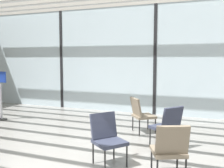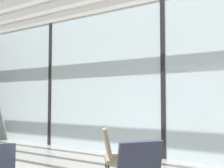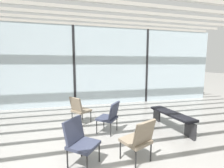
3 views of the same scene
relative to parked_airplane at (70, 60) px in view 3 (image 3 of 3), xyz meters
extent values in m
cube|color=silver|center=(0.38, -6.02, -0.46)|extent=(14.00, 0.08, 3.55)
cube|color=black|center=(0.38, -6.02, -0.46)|extent=(0.10, 0.12, 3.55)
cube|color=black|center=(3.88, -6.02, -0.46)|extent=(0.10, 0.12, 3.55)
cube|color=#B7B2A8|center=(0.38, -8.00, 1.37)|extent=(13.72, 0.12, 0.10)
cube|color=#B7B2A8|center=(0.38, -7.34, 1.37)|extent=(13.72, 0.12, 0.10)
cube|color=#B7B2A8|center=(0.38, -6.68, 1.37)|extent=(13.72, 0.12, 0.10)
cube|color=#B7B2A8|center=(0.38, -6.02, 1.37)|extent=(13.72, 0.12, 0.10)
ellipsoid|color=silver|center=(0.32, 0.00, 0.00)|extent=(11.14, 4.47, 4.47)
sphere|color=gray|center=(-4.80, 0.00, 0.00)|extent=(2.46, 2.46, 2.46)
sphere|color=black|center=(-2.74, -2.05, 0.33)|extent=(0.28, 0.28, 0.28)
sphere|color=black|center=(-1.84, -2.05, 0.33)|extent=(0.28, 0.28, 0.28)
sphere|color=black|center=(-0.94, -2.05, 0.33)|extent=(0.28, 0.28, 0.28)
sphere|color=black|center=(-0.04, -2.05, 0.33)|extent=(0.28, 0.28, 0.28)
sphere|color=black|center=(0.86, -2.05, 0.33)|extent=(0.28, 0.28, 0.28)
sphere|color=black|center=(1.76, -2.05, 0.33)|extent=(0.28, 0.28, 0.28)
cube|color=#33384C|center=(0.52, -10.37, -1.83)|extent=(0.67, 0.67, 0.06)
cube|color=#33384C|center=(0.35, -10.24, -1.58)|extent=(0.41, 0.46, 0.44)
cylinder|color=black|center=(0.56, -10.67, -2.05)|extent=(0.03, 0.03, 0.37)
cylinder|color=black|center=(0.82, -10.34, -2.05)|extent=(0.03, 0.03, 0.37)
cylinder|color=black|center=(0.23, -10.41, -2.05)|extent=(0.03, 0.03, 0.37)
cylinder|color=black|center=(0.49, -10.08, -2.05)|extent=(0.03, 0.03, 0.37)
cube|color=#33384C|center=(1.23, -9.08, -1.83)|extent=(0.67, 0.67, 0.06)
cube|color=#33384C|center=(1.40, -9.22, -1.58)|extent=(0.41, 0.46, 0.44)
cylinder|color=black|center=(1.20, -8.79, -2.05)|extent=(0.03, 0.03, 0.37)
cylinder|color=black|center=(0.94, -9.12, -2.05)|extent=(0.03, 0.03, 0.37)
cylinder|color=black|center=(1.53, -9.05, -2.05)|extent=(0.03, 0.03, 0.37)
cylinder|color=black|center=(1.27, -9.38, -2.05)|extent=(0.03, 0.03, 0.37)
cube|color=#7F705B|center=(0.57, -8.21, -1.83)|extent=(0.67, 0.67, 0.06)
cube|color=#7F705B|center=(0.40, -8.34, -1.58)|extent=(0.41, 0.46, 0.44)
cylinder|color=black|center=(0.87, -8.24, -2.05)|extent=(0.03, 0.03, 0.37)
cylinder|color=black|center=(0.60, -7.91, -2.05)|extent=(0.03, 0.03, 0.37)
cylinder|color=black|center=(0.54, -8.50, -2.05)|extent=(0.03, 0.03, 0.37)
cylinder|color=black|center=(0.28, -8.17, -2.05)|extent=(0.03, 0.03, 0.37)
cube|color=#7F705B|center=(1.52, -10.45, -1.83)|extent=(0.63, 0.63, 0.06)
cube|color=#7F705B|center=(1.60, -10.65, -1.58)|extent=(0.50, 0.32, 0.44)
cylinder|color=black|center=(1.62, -10.17, -2.05)|extent=(0.03, 0.03, 0.37)
cylinder|color=black|center=(1.24, -10.34, -2.05)|extent=(0.03, 0.03, 0.37)
cylinder|color=black|center=(1.79, -10.56, -2.05)|extent=(0.03, 0.03, 0.37)
cylinder|color=black|center=(1.41, -10.73, -2.05)|extent=(0.03, 0.03, 0.37)
cube|color=black|center=(3.14, -9.25, -1.79)|extent=(0.61, 1.54, 0.06)
cube|color=#262628|center=(3.23, -9.92, -2.03)|extent=(0.06, 0.36, 0.41)
cube|color=#262628|center=(3.04, -8.59, -2.03)|extent=(0.06, 0.36, 0.41)
camera|label=1|loc=(2.10, -14.32, -0.43)|focal=41.37mm
camera|label=2|loc=(2.71, -11.78, -0.95)|focal=44.02mm
camera|label=3|loc=(0.41, -13.09, -0.36)|focal=24.63mm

